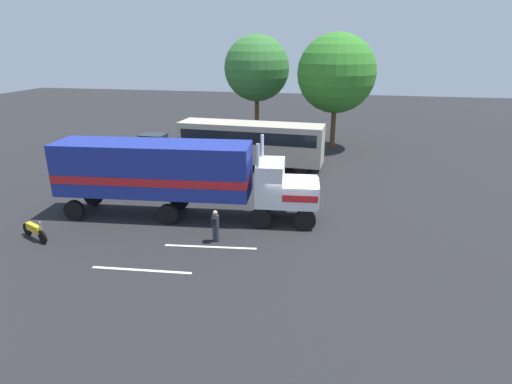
% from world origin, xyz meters
% --- Properties ---
extents(ground_plane, '(120.00, 120.00, 0.00)m').
position_xyz_m(ground_plane, '(0.00, 0.00, 0.00)').
color(ground_plane, '#232326').
extents(lane_stripe_near, '(4.39, 0.64, 0.01)m').
position_xyz_m(lane_stripe_near, '(-3.46, -3.50, 0.01)').
color(lane_stripe_near, silver).
rests_on(lane_stripe_near, ground_plane).
extents(lane_stripe_mid, '(4.40, 0.50, 0.01)m').
position_xyz_m(lane_stripe_mid, '(-5.72, -6.16, 0.01)').
color(lane_stripe_mid, silver).
rests_on(lane_stripe_mid, ground_plane).
extents(semi_truck, '(14.33, 4.01, 4.50)m').
position_xyz_m(semi_truck, '(-6.44, -0.21, 2.52)').
color(semi_truck, silver).
rests_on(semi_truck, ground_plane).
extents(person_bystander, '(0.34, 0.46, 1.63)m').
position_xyz_m(person_bystander, '(-3.37, -2.89, 0.89)').
color(person_bystander, '#2D3347').
rests_on(person_bystander, ground_plane).
extents(parked_bus, '(11.13, 3.18, 3.40)m').
position_xyz_m(parked_bus, '(-4.41, 10.28, 2.07)').
color(parked_bus, '#BFB29E').
rests_on(parked_bus, ground_plane).
extents(parked_car, '(4.47, 1.99, 1.57)m').
position_xyz_m(parked_car, '(-13.89, 13.19, 0.81)').
color(parked_car, '#B7B7BC').
rests_on(parked_car, ground_plane).
extents(motorcycle, '(1.95, 0.98, 1.12)m').
position_xyz_m(motorcycle, '(-12.17, -4.38, 0.48)').
color(motorcycle, black).
rests_on(motorcycle, ground_plane).
extents(tree_left, '(6.37, 6.37, 9.93)m').
position_xyz_m(tree_left, '(-6.12, 21.35, 6.73)').
color(tree_left, brown).
rests_on(tree_left, ground_plane).
extents(tree_center, '(6.79, 6.79, 10.01)m').
position_xyz_m(tree_center, '(1.60, 17.75, 6.60)').
color(tree_center, brown).
rests_on(tree_center, ground_plane).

